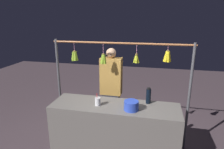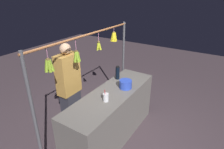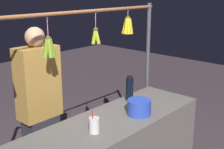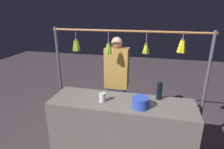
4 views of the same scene
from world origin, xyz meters
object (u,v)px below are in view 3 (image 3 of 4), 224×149
drink_cup (94,125)px  blue_bucket (139,107)px  water_bottle (130,89)px  vendor_person (40,114)px

drink_cup → blue_bucket: bearing=174.8°
water_bottle → blue_bucket: 0.37m
drink_cup → vendor_person: bearing=-92.5°
blue_bucket → water_bottle: bearing=-127.9°
water_bottle → vendor_person: size_ratio=0.15×
blue_bucket → vendor_person: bearing=-59.7°
blue_bucket → drink_cup: size_ratio=1.10×
blue_bucket → vendor_person: size_ratio=0.13×
blue_bucket → drink_cup: 0.52m
water_bottle → vendor_person: vendor_person is taller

